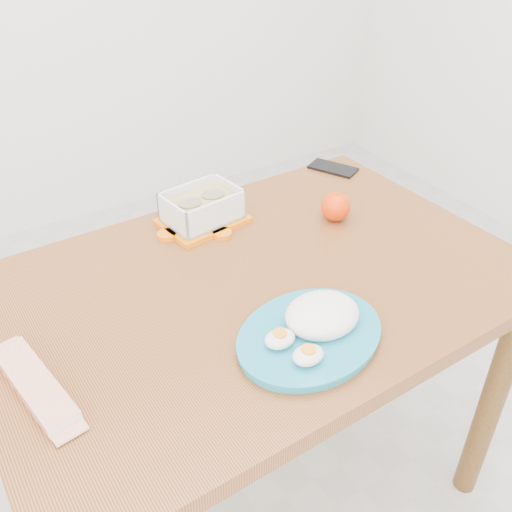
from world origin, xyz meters
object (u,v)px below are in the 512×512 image
rice_plate (314,326)px  smartphone (333,168)px  food_container (202,208)px  dining_table (256,317)px  orange_fruit (336,207)px

rice_plate → smartphone: size_ratio=2.60×
food_container → dining_table: bearing=-100.5°
food_container → smartphone: size_ratio=1.62×
dining_table → food_container: 0.30m
dining_table → food_container: food_container is taller
food_container → rice_plate: size_ratio=0.62×
food_container → orange_fruit: food_container is taller
dining_table → smartphone: bearing=33.7°
dining_table → smartphone: 0.59m
dining_table → smartphone: smartphone is taller
dining_table → rice_plate: size_ratio=3.33×
dining_table → smartphone: size_ratio=8.67×
smartphone → rice_plate: bearing=-157.7°
food_container → orange_fruit: bearing=-37.0°
rice_plate → smartphone: (0.47, 0.55, -0.02)m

